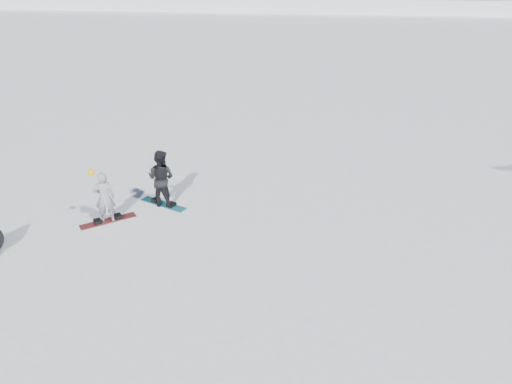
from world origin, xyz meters
TOP-DOWN VIEW (x-y plane):
  - ground at (0.00, 0.00)m, footprint 420.00×420.00m
  - alpine_backdrop at (-11.72, 189.17)m, footprint 412.50×227.00m
  - snowboarder_woman at (-1.42, 1.80)m, footprint 0.62×0.50m
  - snowboarder_man at (-0.20, 2.93)m, footprint 0.93×0.79m
  - snowboard_woman at (-1.42, 1.80)m, footprint 1.36×1.13m
  - snowboard_man at (-0.20, 2.93)m, footprint 1.48×0.88m

SIDE VIEW (x-z plane):
  - alpine_backdrop at x=-11.72m, z-range -40.57..12.63m
  - ground at x=0.00m, z-range 0.00..0.00m
  - snowboard_woman at x=-1.42m, z-range 0.00..0.03m
  - snowboard_man at x=-0.20m, z-range 0.00..0.03m
  - snowboarder_woman at x=-1.42m, z-range -0.05..1.54m
  - snowboarder_man at x=-0.20m, z-range 0.00..1.67m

